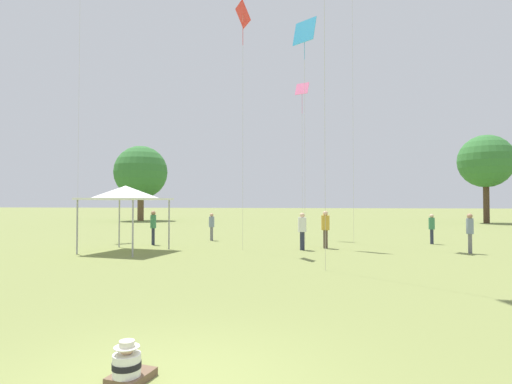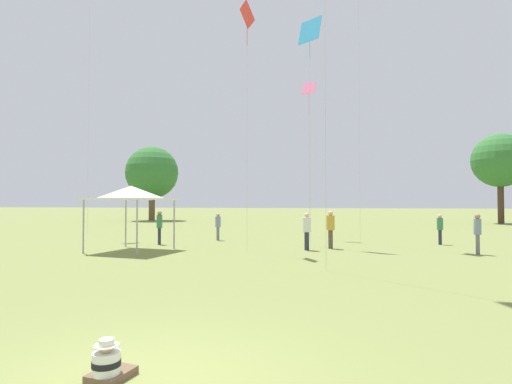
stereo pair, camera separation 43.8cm
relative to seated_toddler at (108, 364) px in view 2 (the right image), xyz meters
The scene contains 13 objects.
seated_toddler is the anchor object (origin of this frame).
person_standing_0 16.21m from the seated_toddler, 112.29° to the left, with size 0.41×0.41×1.76m.
person_standing_1 18.17m from the seated_toddler, 102.02° to the left, with size 0.34×0.34×1.57m.
person_standing_2 15.06m from the seated_toddler, 79.88° to the left, with size 0.39×0.39×1.80m.
person_standing_4 14.05m from the seated_toddler, 83.58° to the left, with size 0.46×0.46×1.72m.
person_standing_5 16.35m from the seated_toddler, 57.59° to the left, with size 0.41×0.41×1.72m.
person_standing_6 19.48m from the seated_toddler, 65.01° to the left, with size 0.43×0.43×1.58m.
canopy_tent 13.83m from the seated_toddler, 117.18° to the left, with size 3.57×3.57×2.95m.
kite_0 16.99m from the seated_toddler, 94.81° to the left, with size 0.87×1.07×11.40m.
kite_1 22.05m from the seated_toddler, 86.22° to the left, with size 0.90×0.61×9.68m.
kite_7 19.36m from the seated_toddler, 84.21° to the left, with size 1.27×1.03×11.75m.
distant_tree_0 45.02m from the seated_toddler, 114.83° to the left, with size 6.30×6.30×8.99m.
distant_tree_1 45.79m from the seated_toddler, 64.00° to the left, with size 5.56×5.56×9.35m.
Camera 2 is at (2.23, -4.39, 2.20)m, focal length 28.00 mm.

